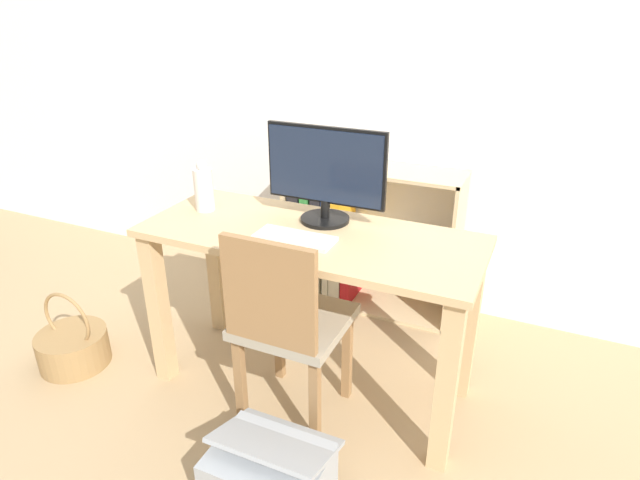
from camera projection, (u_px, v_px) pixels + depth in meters
ground_plane at (311, 382)px, 2.41m from camera, size 10.00×10.00×0.00m
wall_back at (389, 60)px, 2.64m from camera, size 8.00×0.05×2.60m
desk at (310, 268)px, 2.17m from camera, size 1.36×0.55×0.74m
monitor at (325, 171)px, 2.13m from camera, size 0.50×0.20×0.39m
keyboard at (295, 238)px, 2.04m from camera, size 0.31×0.13×0.02m
vase at (204, 188)px, 2.29m from camera, size 0.08×0.08×0.22m
chair at (287, 322)px, 2.02m from camera, size 0.40×0.40×0.85m
bookshelf at (341, 240)px, 2.96m from camera, size 0.93×0.28×0.80m
basket at (73, 346)px, 2.51m from camera, size 0.32×0.32×0.38m
storage_box at (270, 476)px, 1.80m from camera, size 0.39×0.34×0.28m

